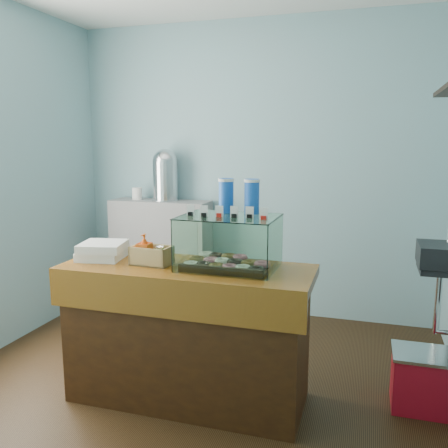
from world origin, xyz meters
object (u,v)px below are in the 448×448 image
(coffee_urn, at_px, (165,174))
(red_cooler, at_px, (426,381))
(counter, at_px, (187,332))
(display_case, at_px, (230,240))

(coffee_urn, height_order, red_cooler, coffee_urn)
(counter, relative_size, display_case, 2.65)
(coffee_urn, bearing_deg, display_case, -53.74)
(red_cooler, bearing_deg, display_case, -168.71)
(display_case, relative_size, coffee_urn, 1.19)
(counter, relative_size, coffee_urn, 3.16)
(counter, distance_m, red_cooler, 1.54)
(counter, relative_size, red_cooler, 3.76)
(display_case, bearing_deg, coffee_urn, 127.06)
(counter, height_order, display_case, display_case)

